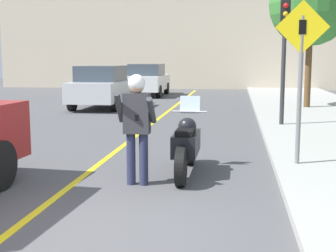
{
  "coord_description": "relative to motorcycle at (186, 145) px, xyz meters",
  "views": [
    {
      "loc": [
        1.92,
        -4.85,
        1.96
      ],
      "look_at": [
        0.75,
        3.11,
        0.8
      ],
      "focal_mm": 50.0,
      "sensor_mm": 36.0,
      "label": 1
    }
  ],
  "objects": [
    {
      "name": "road_center_line",
      "position": [
        -1.7,
        3.08,
        -0.5
      ],
      "size": [
        0.12,
        36.0,
        0.01
      ],
      "color": "yellow",
      "rests_on": "ground"
    },
    {
      "name": "street_tree",
      "position": [
        3.49,
        10.6,
        3.44
      ],
      "size": [
        3.08,
        3.08,
        5.37
      ],
      "color": "brown",
      "rests_on": "sidewalk_curb"
    },
    {
      "name": "person_biker",
      "position": [
        -0.69,
        -0.78,
        0.56
      ],
      "size": [
        0.59,
        0.47,
        1.73
      ],
      "color": "#282D4C",
      "rests_on": "ground"
    },
    {
      "name": "motorcycle",
      "position": [
        0.0,
        0.0,
        0.0
      ],
      "size": [
        0.62,
        2.15,
        1.29
      ],
      "color": "black",
      "rests_on": "ground"
    },
    {
      "name": "ground_plane",
      "position": [
        -1.1,
        -2.92,
        -0.5
      ],
      "size": [
        80.0,
        80.0,
        0.0
      ],
      "primitive_type": "plane",
      "color": "#4C4C4F"
    },
    {
      "name": "parked_car_white",
      "position": [
        -3.86,
        16.62,
        0.35
      ],
      "size": [
        1.88,
        4.2,
        1.68
      ],
      "color": "black",
      "rests_on": "ground"
    },
    {
      "name": "parked_car_silver",
      "position": [
        -4.47,
        10.3,
        0.35
      ],
      "size": [
        1.88,
        4.2,
        1.68
      ],
      "color": "black",
      "rests_on": "ground"
    },
    {
      "name": "crossing_sign",
      "position": [
        1.91,
        0.55,
        1.32
      ],
      "size": [
        0.91,
        0.08,
        2.82
      ],
      "color": "slate",
      "rests_on": "sidewalk_curb"
    },
    {
      "name": "traffic_light",
      "position": [
        2.1,
        5.59,
        2.01
      ],
      "size": [
        0.26,
        0.3,
        3.41
      ],
      "color": "#2D2D30",
      "rests_on": "sidewalk_curb"
    },
    {
      "name": "building_backdrop",
      "position": [
        -1.1,
        23.08,
        3.82
      ],
      "size": [
        28.0,
        1.2,
        8.64
      ],
      "color": "beige",
      "rests_on": "ground"
    }
  ]
}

